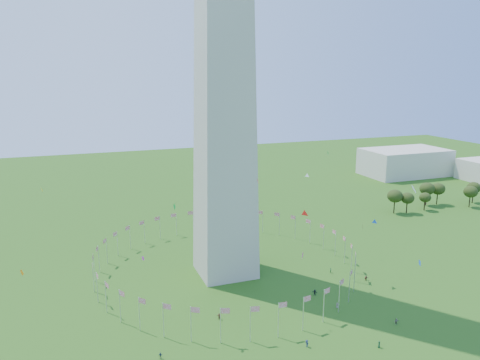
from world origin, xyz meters
name	(u,v)px	position (x,y,z in m)	size (l,w,h in m)	color
flag_ring	(225,259)	(0.00, 50.00, 4.50)	(80.24, 80.24, 9.00)	silver
gov_building_east_a	(405,162)	(150.00, 150.00, 8.00)	(50.00, 30.00, 16.00)	beige
crowd	(303,347)	(3.05, 3.02, 0.85)	(82.56, 61.04, 1.99)	gray
kites_aloft	(291,223)	(11.79, 28.29, 21.84)	(113.08, 69.57, 33.64)	red
tree_line_east	(434,197)	(114.72, 85.57, 5.08)	(53.83, 16.15, 10.95)	#304316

